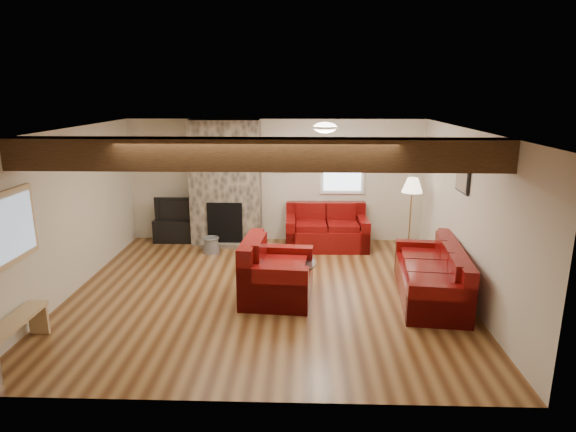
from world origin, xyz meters
name	(u,v)px	position (x,y,z in m)	size (l,w,h in m)	color
room	(266,214)	(0.00, 0.00, 1.25)	(8.00, 8.00, 8.00)	#553016
oak_beam	(257,154)	(0.00, -1.25, 2.31)	(6.00, 0.36, 0.38)	black
chimney_breast	(226,184)	(-1.00, 2.49, 1.22)	(1.40, 0.67, 2.50)	#38342C
back_window	(343,167)	(1.35, 2.71, 1.55)	(0.90, 0.08, 1.10)	white
hatch_window	(11,227)	(-2.96, -1.50, 1.45)	(0.08, 1.00, 0.90)	tan
ceiling_dome	(325,129)	(0.90, 0.90, 2.44)	(0.40, 0.40, 0.18)	white
artwork_back	(283,159)	(0.15, 2.71, 1.70)	(0.42, 0.06, 0.52)	black
artwork_right	(462,179)	(2.96, 0.30, 1.75)	(0.06, 0.55, 0.42)	black
sofa_three	(430,272)	(2.48, -0.11, 0.40)	(2.08, 0.87, 0.80)	#480508
loveseat	(327,227)	(1.03, 2.23, 0.43)	(1.61, 0.92, 0.85)	#480508
armchair_red	(277,269)	(0.18, -0.23, 0.46)	(1.14, 1.00, 0.92)	#480508
coffee_table	(284,276)	(0.27, 0.04, 0.24)	(0.99, 0.99, 0.52)	#492C17
tv_cabinet	(178,230)	(-2.04, 2.53, 0.24)	(0.94, 0.38, 0.47)	black
television	(176,208)	(-2.04, 2.53, 0.71)	(0.84, 0.11, 0.48)	black
floor_lamp	(412,190)	(2.57, 1.83, 1.27)	(0.38, 0.38, 1.49)	#B28E4A
pine_bench	(14,338)	(-2.83, -1.95, 0.22)	(0.27, 1.15, 0.43)	tan
coal_bucket	(211,245)	(-1.21, 1.84, 0.16)	(0.33, 0.33, 0.31)	gray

